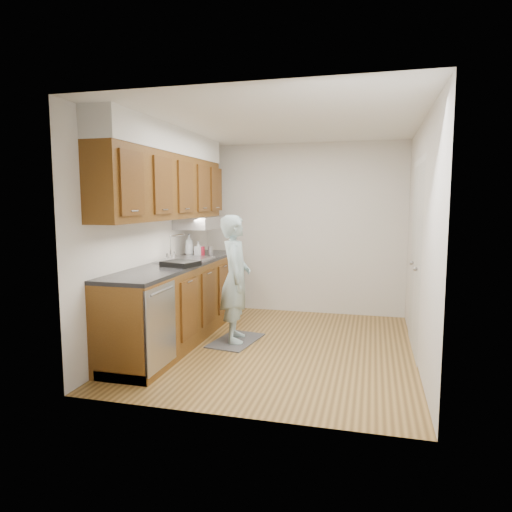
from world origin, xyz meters
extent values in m
plane|color=#A37B3D|center=(0.00, 0.00, 0.00)|extent=(3.50, 3.50, 0.00)
plane|color=white|center=(0.00, 0.00, 2.50)|extent=(3.50, 3.50, 0.00)
cube|color=silver|center=(-1.50, 0.00, 1.25)|extent=(0.02, 3.50, 2.50)
cube|color=silver|center=(1.50, 0.00, 1.25)|extent=(0.02, 3.50, 2.50)
cube|color=silver|center=(0.00, 1.75, 1.25)|extent=(3.00, 0.02, 2.50)
cube|color=brown|center=(-1.20, 0.00, 0.45)|extent=(0.60, 2.80, 0.90)
cube|color=black|center=(-1.21, 0.00, 0.92)|extent=(0.63, 2.80, 0.04)
cube|color=#B2B2B7|center=(-1.20, 0.20, 0.89)|extent=(0.48, 0.68, 0.14)
cube|color=#B2B2B7|center=(-1.20, 0.20, 0.94)|extent=(0.52, 0.72, 0.01)
cube|color=#B2B2B7|center=(-0.91, -1.10, 0.47)|extent=(0.03, 0.60, 0.80)
cube|color=brown|center=(-1.33, 0.00, 1.83)|extent=(0.33, 2.80, 0.75)
cube|color=silver|center=(-1.33, 0.00, 2.35)|extent=(0.35, 2.80, 0.30)
cube|color=#A5A5AA|center=(-1.27, 0.85, 1.37)|extent=(0.46, 0.75, 0.16)
cube|color=silver|center=(1.49, 0.30, 1.02)|extent=(0.02, 1.22, 2.05)
cube|color=#5A595C|center=(-0.53, 0.09, 0.01)|extent=(0.56, 0.82, 0.01)
imported|color=#9FBDC2|center=(-0.53, 0.09, 0.86)|extent=(0.54, 0.68, 1.69)
imported|color=silver|center=(-1.36, 0.70, 1.08)|extent=(0.15, 0.15, 0.29)
imported|color=silver|center=(-1.22, 0.68, 1.04)|extent=(0.11, 0.11, 0.19)
cylinder|color=#B01E34|center=(-1.17, 0.70, 1.00)|extent=(0.09, 0.09, 0.12)
cylinder|color=#A5A5AA|center=(-1.08, 0.78, 1.00)|extent=(0.08, 0.08, 0.12)
cube|color=black|center=(-1.05, -0.29, 0.97)|extent=(0.43, 0.39, 0.06)
camera|label=1|loc=(1.02, -4.96, 1.66)|focal=32.00mm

